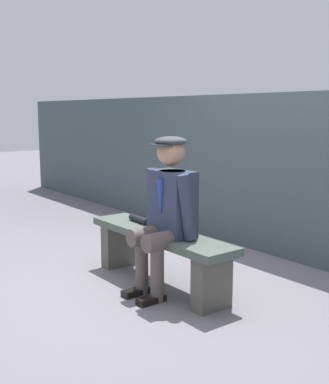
% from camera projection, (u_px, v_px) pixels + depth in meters
% --- Properties ---
extents(ground_plane, '(30.00, 30.00, 0.00)m').
position_uv_depth(ground_plane, '(159.00, 285.00, 4.31)').
color(ground_plane, slate).
extents(bench, '(1.66, 0.37, 0.49)m').
position_uv_depth(bench, '(159.00, 247.00, 4.26)').
color(bench, '#48554C').
rests_on(bench, ground).
extents(seated_man, '(0.57, 0.54, 1.31)m').
position_uv_depth(seated_man, '(167.00, 208.00, 4.01)').
color(seated_man, '#2D354D').
rests_on(seated_man, ground).
extents(rolled_magazine, '(0.28, 0.08, 0.06)m').
position_uv_depth(rolled_magazine, '(139.00, 219.00, 4.54)').
color(rolled_magazine, black).
rests_on(rolled_magazine, bench).
extents(stadium_wall, '(12.00, 0.24, 1.70)m').
position_uv_depth(stadium_wall, '(282.00, 175.00, 5.13)').
color(stadium_wall, '#414E51').
rests_on(stadium_wall, ground).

